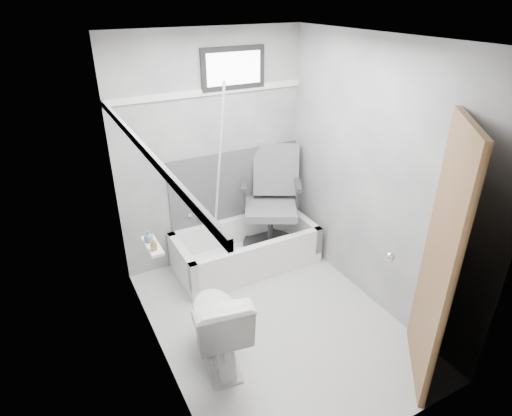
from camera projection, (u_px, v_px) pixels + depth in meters
floor at (274, 321)px, 3.89m from camera, size 2.60×2.60×0.00m
ceiling at (281, 39)px, 2.79m from camera, size 2.60×2.60×0.00m
wall_back at (212, 153)px, 4.36m from camera, size 2.00×0.02×2.40m
wall_front at (399, 297)px, 2.32m from camera, size 2.00×0.02×2.40m
wall_left at (151, 234)px, 2.92m from camera, size 0.02×2.60×2.40m
wall_right at (375, 179)px, 3.76m from camera, size 0.02×2.60×2.40m
bathtub at (246, 248)px, 4.60m from camera, size 1.50×0.70×0.42m
office_chair at (271, 202)px, 4.54m from camera, size 0.87×0.87×1.11m
toilet at (217, 323)px, 3.33m from camera, size 0.55×0.82×0.75m
door at (501, 275)px, 2.84m from camera, size 0.78×0.78×2.00m
window at (233, 68)px, 4.08m from camera, size 0.66×0.04×0.40m
backerboard at (236, 185)px, 4.64m from camera, size 1.50×0.02×0.78m
trim_back at (210, 92)px, 4.07m from camera, size 2.00×0.02×0.06m
trim_left at (142, 147)px, 2.64m from camera, size 0.02×2.60×0.06m
pole at (218, 176)px, 4.22m from camera, size 0.02×0.46×1.91m
shelf at (153, 246)px, 3.35m from camera, size 0.10×0.32×0.02m
soap_bottle_a at (153, 244)px, 3.25m from camera, size 0.04×0.04×0.10m
soap_bottle_b at (148, 236)px, 3.36m from camera, size 0.09×0.09×0.10m
faucet at (199, 215)px, 4.55m from camera, size 0.26×0.10×0.16m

